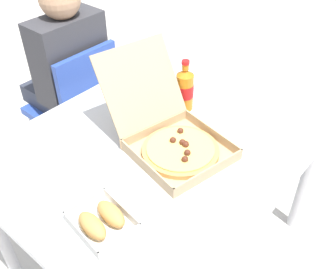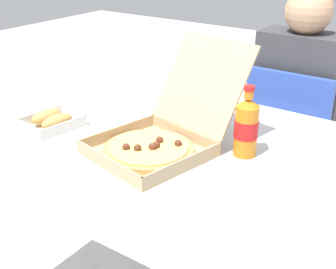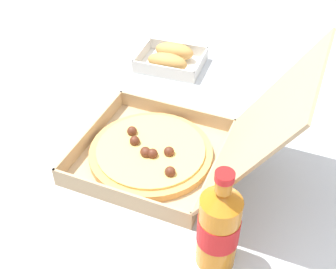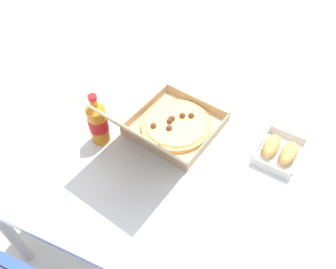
% 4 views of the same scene
% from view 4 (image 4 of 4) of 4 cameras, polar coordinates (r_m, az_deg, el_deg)
% --- Properties ---
extents(ground_plane, '(10.00, 10.00, 0.00)m').
position_cam_4_polar(ground_plane, '(1.89, -1.24, -15.68)').
color(ground_plane, beige).
extents(dining_table, '(1.26, 0.98, 0.72)m').
position_cam_4_polar(dining_table, '(1.34, -1.69, -3.64)').
color(dining_table, silver).
rests_on(dining_table, ground_plane).
extents(pizza_box_open, '(0.41, 0.53, 0.32)m').
position_cam_4_polar(pizza_box_open, '(1.28, 0.29, 1.48)').
color(pizza_box_open, tan).
rests_on(pizza_box_open, dining_table).
extents(bread_side_box, '(0.18, 0.21, 0.06)m').
position_cam_4_polar(bread_side_box, '(1.30, 18.60, -2.64)').
color(bread_side_box, white).
rests_on(bread_side_box, dining_table).
extents(cola_bottle, '(0.07, 0.07, 0.22)m').
position_cam_4_polar(cola_bottle, '(1.26, -11.94, 2.10)').
color(cola_bottle, orange).
rests_on(cola_bottle, dining_table).
extents(paper_menu, '(0.24, 0.19, 0.00)m').
position_cam_4_polar(paper_menu, '(1.13, 8.80, -13.18)').
color(paper_menu, white).
rests_on(paper_menu, dining_table).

